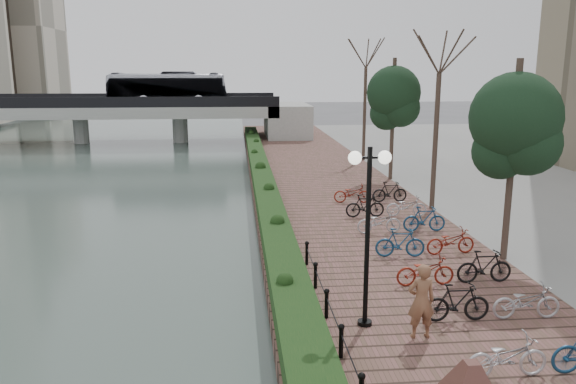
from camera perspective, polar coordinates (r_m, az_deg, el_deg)
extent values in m
cube|color=brown|center=(26.76, 5.18, -1.56)|extent=(8.00, 75.00, 0.50)
cube|color=#123313|center=(28.68, -2.40, 0.54)|extent=(1.10, 56.00, 0.60)
cylinder|color=black|center=(12.66, 5.42, -14.99)|extent=(0.10, 0.10, 0.70)
cylinder|color=black|center=(14.44, 3.94, -11.38)|extent=(0.10, 0.10, 0.70)
cylinder|color=black|center=(16.27, 2.81, -8.57)|extent=(0.10, 0.10, 0.70)
cylinder|color=black|center=(18.13, 1.92, -6.33)|extent=(0.10, 0.10, 0.70)
cylinder|color=black|center=(13.54, 8.06, -4.72)|extent=(0.12, 0.12, 4.41)
cylinder|color=black|center=(13.11, 8.32, 3.48)|extent=(0.70, 0.06, 0.06)
sphere|color=white|center=(13.03, 6.82, 3.47)|extent=(0.32, 0.32, 0.32)
sphere|color=white|center=(13.19, 9.80, 3.49)|extent=(0.32, 0.32, 0.32)
imported|color=brown|center=(13.60, 13.38, -10.72)|extent=(0.67, 0.44, 1.81)
imported|color=#B9B8BE|center=(12.58, 21.54, -15.53)|extent=(0.60, 1.72, 0.90)
imported|color=black|center=(14.69, 16.98, -10.86)|extent=(0.47, 1.66, 1.00)
imported|color=maroon|center=(16.96, 13.67, -7.67)|extent=(0.60, 1.71, 0.90)
imported|color=navy|center=(19.29, 11.21, -4.95)|extent=(0.47, 1.66, 1.00)
imported|color=#B9B8BE|center=(21.71, 9.28, -3.06)|extent=(0.60, 1.71, 0.90)
imported|color=black|center=(24.14, 7.76, -1.33)|extent=(0.47, 1.66, 1.00)
imported|color=maroon|center=(26.63, 6.52, -0.12)|extent=(0.60, 1.72, 0.90)
imported|color=#B9B8BE|center=(15.46, 23.26, -10.36)|extent=(0.60, 1.71, 0.90)
imported|color=black|center=(17.60, 19.28, -7.12)|extent=(0.47, 1.66, 1.00)
imported|color=maroon|center=(19.88, 16.20, -4.84)|extent=(0.60, 1.71, 0.90)
imported|color=navy|center=(22.21, 13.80, -2.78)|extent=(0.47, 1.66, 1.00)
imported|color=#B9B8BE|center=(24.62, 11.85, -1.33)|extent=(0.60, 1.71, 0.90)
imported|color=black|center=(27.04, 10.26, 0.06)|extent=(0.47, 1.66, 1.00)
cube|color=#A1A19B|center=(55.04, -20.42, 7.75)|extent=(36.00, 8.00, 1.00)
cube|color=black|center=(51.23, -21.62, 8.45)|extent=(36.00, 0.15, 0.90)
cube|color=black|center=(58.76, -19.51, 8.99)|extent=(36.00, 0.15, 0.90)
cylinder|color=#A1A19B|center=(55.18, -20.28, 5.94)|extent=(1.40, 1.40, 2.50)
cylinder|color=#A1A19B|center=(53.57, -10.89, 6.31)|extent=(1.40, 1.40, 2.50)
imported|color=white|center=(53.43, -12.11, 10.28)|extent=(2.52, 10.77, 3.00)
cube|color=beige|center=(93.94, -26.22, 14.67)|extent=(12.00, 12.00, 24.00)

